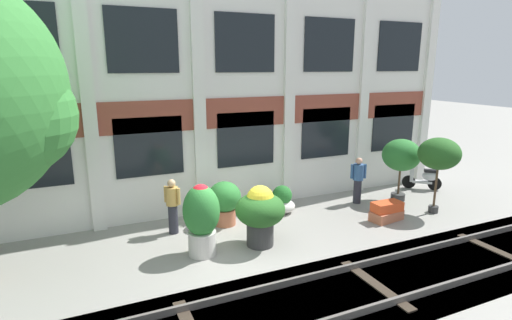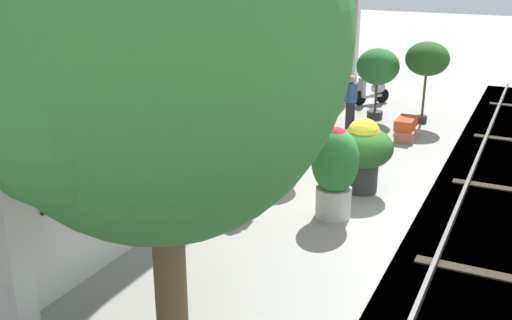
{
  "view_description": "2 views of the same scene",
  "coord_description": "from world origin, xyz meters",
  "px_view_note": "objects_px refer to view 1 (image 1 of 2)",
  "views": [
    {
      "loc": [
        -3.26,
        -8.62,
        4.51
      ],
      "look_at": [
        1.38,
        1.77,
        1.8
      ],
      "focal_mm": 28.0,
      "sensor_mm": 36.0,
      "label": 1
    },
    {
      "loc": [
        -10.88,
        -3.15,
        4.85
      ],
      "look_at": [
        -1.34,
        1.48,
        1.11
      ],
      "focal_mm": 42.0,
      "sensor_mm": 36.0,
      "label": 2
    }
  ],
  "objects_px": {
    "potted_plant_low_pan": "(439,154)",
    "resident_by_doorway": "(173,205)",
    "potted_plant_terracotta_small": "(401,156)",
    "potted_plant_glazed_jar": "(201,216)",
    "potted_plant_square_trough": "(387,212)",
    "potted_plant_wide_bowl": "(282,201)",
    "resident_watching_tracks": "(358,179)",
    "potted_plant_fluted_column": "(260,211)",
    "scooter_near_curb": "(424,178)",
    "potted_plant_ribbed_drum": "(225,200)"
  },
  "relations": [
    {
      "from": "potted_plant_low_pan",
      "to": "resident_by_doorway",
      "type": "bearing_deg",
      "value": 167.26
    },
    {
      "from": "resident_by_doorway",
      "to": "potted_plant_terracotta_small",
      "type": "bearing_deg",
      "value": 137.91
    },
    {
      "from": "potted_plant_glazed_jar",
      "to": "potted_plant_low_pan",
      "type": "relative_size",
      "value": 0.75
    },
    {
      "from": "potted_plant_square_trough",
      "to": "potted_plant_glazed_jar",
      "type": "bearing_deg",
      "value": 178.85
    },
    {
      "from": "potted_plant_square_trough",
      "to": "potted_plant_wide_bowl",
      "type": "bearing_deg",
      "value": 143.51
    },
    {
      "from": "potted_plant_low_pan",
      "to": "resident_watching_tracks",
      "type": "bearing_deg",
      "value": 133.72
    },
    {
      "from": "potted_plant_square_trough",
      "to": "potted_plant_low_pan",
      "type": "bearing_deg",
      "value": -2.92
    },
    {
      "from": "potted_plant_terracotta_small",
      "to": "potted_plant_square_trough",
      "type": "xyz_separation_m",
      "value": [
        -1.65,
        -1.29,
        -1.27
      ]
    },
    {
      "from": "potted_plant_fluted_column",
      "to": "resident_watching_tracks",
      "type": "xyz_separation_m",
      "value": [
        4.31,
        1.6,
        -0.08
      ]
    },
    {
      "from": "potted_plant_wide_bowl",
      "to": "potted_plant_glazed_jar",
      "type": "xyz_separation_m",
      "value": [
        -3.11,
        -1.76,
        0.63
      ]
    },
    {
      "from": "potted_plant_square_trough",
      "to": "scooter_near_curb",
      "type": "distance_m",
      "value": 3.87
    },
    {
      "from": "potted_plant_wide_bowl",
      "to": "scooter_near_curb",
      "type": "relative_size",
      "value": 0.78
    },
    {
      "from": "potted_plant_wide_bowl",
      "to": "potted_plant_low_pan",
      "type": "height_order",
      "value": "potted_plant_low_pan"
    },
    {
      "from": "potted_plant_ribbed_drum",
      "to": "potted_plant_wide_bowl",
      "type": "relative_size",
      "value": 1.48
    },
    {
      "from": "potted_plant_ribbed_drum",
      "to": "resident_by_doorway",
      "type": "xyz_separation_m",
      "value": [
        -1.49,
        0.0,
        0.09
      ]
    },
    {
      "from": "potted_plant_wide_bowl",
      "to": "potted_plant_low_pan",
      "type": "relative_size",
      "value": 0.36
    },
    {
      "from": "potted_plant_terracotta_small",
      "to": "potted_plant_low_pan",
      "type": "xyz_separation_m",
      "value": [
        0.15,
        -1.38,
        0.33
      ]
    },
    {
      "from": "potted_plant_ribbed_drum",
      "to": "potted_plant_wide_bowl",
      "type": "height_order",
      "value": "potted_plant_ribbed_drum"
    },
    {
      "from": "potted_plant_glazed_jar",
      "to": "potted_plant_low_pan",
      "type": "height_order",
      "value": "potted_plant_low_pan"
    },
    {
      "from": "potted_plant_ribbed_drum",
      "to": "scooter_near_curb",
      "type": "xyz_separation_m",
      "value": [
        7.91,
        0.17,
        -0.29
      ]
    },
    {
      "from": "potted_plant_wide_bowl",
      "to": "potted_plant_low_pan",
      "type": "distance_m",
      "value": 4.99
    },
    {
      "from": "potted_plant_ribbed_drum",
      "to": "potted_plant_low_pan",
      "type": "height_order",
      "value": "potted_plant_low_pan"
    },
    {
      "from": "potted_plant_glazed_jar",
      "to": "resident_watching_tracks",
      "type": "distance_m",
      "value": 6.01
    },
    {
      "from": "potted_plant_glazed_jar",
      "to": "scooter_near_curb",
      "type": "xyz_separation_m",
      "value": [
        9.04,
        1.73,
        -0.56
      ]
    },
    {
      "from": "potted_plant_low_pan",
      "to": "scooter_near_curb",
      "type": "relative_size",
      "value": 2.13
    },
    {
      "from": "potted_plant_ribbed_drum",
      "to": "potted_plant_fluted_column",
      "type": "distance_m",
      "value": 1.71
    },
    {
      "from": "potted_plant_wide_bowl",
      "to": "resident_watching_tracks",
      "type": "distance_m",
      "value": 2.75
    },
    {
      "from": "potted_plant_ribbed_drum",
      "to": "potted_plant_low_pan",
      "type": "relative_size",
      "value": 0.54
    },
    {
      "from": "potted_plant_terracotta_small",
      "to": "scooter_near_curb",
      "type": "relative_size",
      "value": 1.89
    },
    {
      "from": "potted_plant_terracotta_small",
      "to": "scooter_near_curb",
      "type": "bearing_deg",
      "value": 17.69
    },
    {
      "from": "potted_plant_terracotta_small",
      "to": "potted_plant_low_pan",
      "type": "bearing_deg",
      "value": -83.67
    },
    {
      "from": "potted_plant_low_pan",
      "to": "potted_plant_terracotta_small",
      "type": "bearing_deg",
      "value": 96.33
    },
    {
      "from": "resident_watching_tracks",
      "to": "potted_plant_ribbed_drum",
      "type": "bearing_deg",
      "value": -69.5
    },
    {
      "from": "potted_plant_terracotta_small",
      "to": "potted_plant_glazed_jar",
      "type": "distance_m",
      "value": 7.41
    },
    {
      "from": "potted_plant_ribbed_drum",
      "to": "scooter_near_curb",
      "type": "height_order",
      "value": "potted_plant_ribbed_drum"
    },
    {
      "from": "potted_plant_fluted_column",
      "to": "resident_by_doorway",
      "type": "xyz_separation_m",
      "value": [
        -1.86,
        1.66,
        -0.09
      ]
    },
    {
      "from": "potted_plant_ribbed_drum",
      "to": "potted_plant_square_trough",
      "type": "bearing_deg",
      "value": -20.36
    },
    {
      "from": "potted_plant_ribbed_drum",
      "to": "resident_watching_tracks",
      "type": "relative_size",
      "value": 0.82
    },
    {
      "from": "potted_plant_wide_bowl",
      "to": "potted_plant_fluted_column",
      "type": "bearing_deg",
      "value": -130.89
    },
    {
      "from": "potted_plant_terracotta_small",
      "to": "potted_plant_low_pan",
      "type": "height_order",
      "value": "potted_plant_low_pan"
    },
    {
      "from": "potted_plant_square_trough",
      "to": "potted_plant_fluted_column",
      "type": "distance_m",
      "value": 4.19
    },
    {
      "from": "potted_plant_square_trough",
      "to": "resident_watching_tracks",
      "type": "relative_size",
      "value": 0.68
    },
    {
      "from": "resident_by_doorway",
      "to": "potted_plant_low_pan",
      "type": "bearing_deg",
      "value": 128.06
    },
    {
      "from": "scooter_near_curb",
      "to": "resident_watching_tracks",
      "type": "relative_size",
      "value": 0.72
    },
    {
      "from": "potted_plant_low_pan",
      "to": "scooter_near_curb",
      "type": "distance_m",
      "value": 2.89
    },
    {
      "from": "potted_plant_glazed_jar",
      "to": "scooter_near_curb",
      "type": "bearing_deg",
      "value": 10.84
    },
    {
      "from": "potted_plant_square_trough",
      "to": "potted_plant_wide_bowl",
      "type": "relative_size",
      "value": 1.23
    },
    {
      "from": "potted_plant_square_trough",
      "to": "scooter_near_curb",
      "type": "xyz_separation_m",
      "value": [
        3.4,
        1.84,
        0.17
      ]
    },
    {
      "from": "potted_plant_ribbed_drum",
      "to": "resident_watching_tracks",
      "type": "bearing_deg",
      "value": -0.69
    },
    {
      "from": "potted_plant_glazed_jar",
      "to": "resident_watching_tracks",
      "type": "relative_size",
      "value": 1.14
    }
  ]
}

